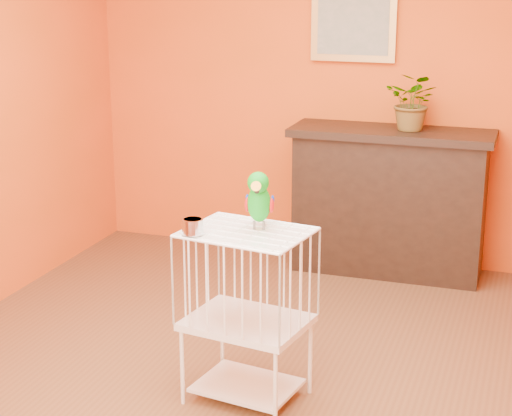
% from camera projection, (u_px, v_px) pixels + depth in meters
% --- Properties ---
extents(ground, '(4.50, 4.50, 0.00)m').
position_uv_depth(ground, '(254.00, 385.00, 4.60)').
color(ground, brown).
rests_on(ground, ground).
extents(room_shell, '(4.50, 4.50, 4.50)m').
position_uv_depth(room_shell, '(253.00, 91.00, 4.16)').
color(room_shell, '#E04E15').
rests_on(room_shell, ground).
extents(console_cabinet, '(1.43, 0.51, 1.06)m').
position_uv_depth(console_cabinet, '(389.00, 202.00, 6.17)').
color(console_cabinet, black).
rests_on(console_cabinet, ground).
extents(potted_plant, '(0.46, 0.49, 0.31)m').
position_uv_depth(potted_plant, '(413.00, 108.00, 5.93)').
color(potted_plant, '#26722D').
rests_on(potted_plant, console_cabinet).
extents(framed_picture, '(0.62, 0.04, 0.50)m').
position_uv_depth(framed_picture, '(353.00, 26.00, 6.13)').
color(framed_picture, '#C18B45').
rests_on(framed_picture, room_shell).
extents(birdcage, '(0.65, 0.54, 0.91)m').
position_uv_depth(birdcage, '(247.00, 314.00, 4.33)').
color(birdcage, white).
rests_on(birdcage, ground).
extents(feed_cup, '(0.11, 0.11, 0.07)m').
position_uv_depth(feed_cup, '(193.00, 226.00, 4.15)').
color(feed_cup, silver).
rests_on(feed_cup, birdcage).
extents(parrot, '(0.15, 0.27, 0.30)m').
position_uv_depth(parrot, '(259.00, 199.00, 4.20)').
color(parrot, '#59544C').
rests_on(parrot, birdcage).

